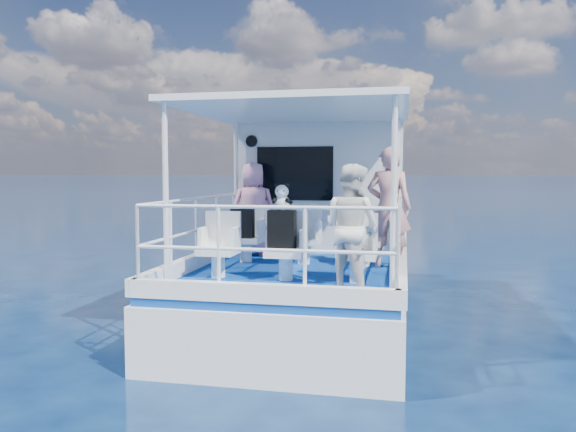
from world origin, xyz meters
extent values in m
plane|color=#071838|center=(0.00, 0.00, 0.00)|extent=(2000.00, 2000.00, 0.00)
cube|color=white|center=(0.00, 1.00, 0.00)|extent=(3.00, 7.00, 1.60)
cube|color=navy|center=(0.00, 1.00, 0.85)|extent=(2.90, 6.90, 0.10)
cube|color=white|center=(0.00, 2.30, 2.00)|extent=(2.85, 2.00, 2.20)
cube|color=white|center=(0.00, -0.20, 3.14)|extent=(3.00, 3.20, 0.08)
cylinder|color=white|center=(-1.35, -1.70, 2.00)|extent=(0.07, 0.07, 2.20)
cylinder|color=white|center=(1.35, -1.70, 2.00)|extent=(0.07, 0.07, 2.20)
cylinder|color=white|center=(-1.35, 1.20, 2.00)|extent=(0.07, 0.07, 2.20)
cylinder|color=white|center=(1.35, 1.20, 2.00)|extent=(0.07, 0.07, 2.20)
cube|color=white|center=(-0.90, 0.20, 1.09)|extent=(0.48, 0.46, 0.38)
cube|color=white|center=(0.00, 0.20, 1.09)|extent=(0.48, 0.46, 0.38)
cube|color=white|center=(0.90, 0.20, 1.09)|extent=(0.48, 0.46, 0.38)
cube|color=white|center=(-0.90, -1.10, 1.09)|extent=(0.48, 0.46, 0.38)
cube|color=white|center=(0.00, -1.10, 1.09)|extent=(0.48, 0.46, 0.38)
cube|color=white|center=(0.90, -1.10, 1.09)|extent=(0.48, 0.46, 0.38)
imported|color=pink|center=(-0.97, 0.92, 1.67)|extent=(0.68, 0.58, 1.54)
imported|color=tan|center=(1.25, 0.13, 1.76)|extent=(0.66, 0.47, 1.73)
imported|color=silver|center=(0.87, -1.59, 1.63)|extent=(0.89, 0.84, 1.46)
cube|color=black|center=(-0.93, 0.11, 1.50)|extent=(0.33, 0.19, 0.44)
cube|color=black|center=(-0.04, -1.15, 1.54)|extent=(0.34, 0.19, 0.51)
cube|color=black|center=(-0.91, 0.10, 1.75)|extent=(0.11, 0.06, 0.06)
camera|label=1|loc=(1.46, -8.00, 2.25)|focal=35.00mm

